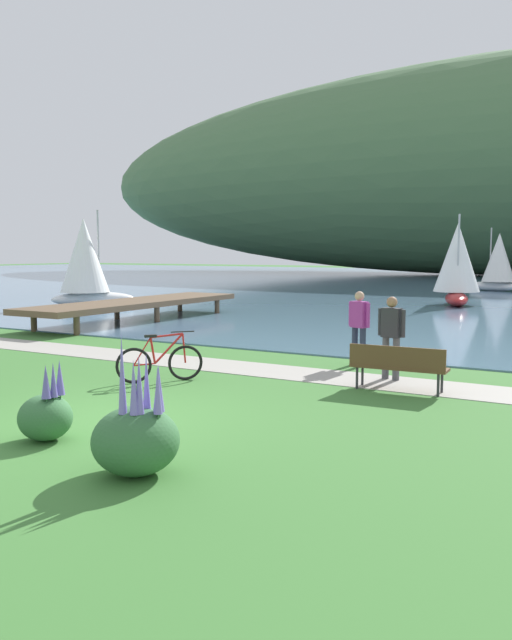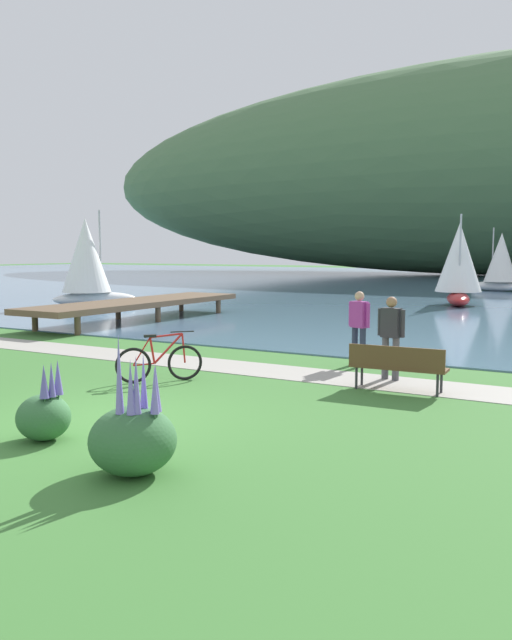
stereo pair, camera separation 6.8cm
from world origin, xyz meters
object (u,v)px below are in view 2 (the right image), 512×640
object	(u,v)px
sailboat_mid_bay	(500,261)
sailboat_toward_hillside	(459,263)
person_on_the_grass	(391,333)
sailboat_nearest_to_shore	(87,261)
park_bench_near_camera	(397,364)
person_at_shoreline	(359,323)
bicycle_leaning_near_bench	(160,362)

from	to	relation	value
sailboat_mid_bay	sailboat_toward_hillside	distance (m)	12.53
person_on_the_grass	sailboat_nearest_to_shore	distance (m)	20.59
park_bench_near_camera	sailboat_mid_bay	world-z (taller)	sailboat_mid_bay
person_at_shoreline	person_on_the_grass	distance (m)	1.78
person_on_the_grass	sailboat_mid_bay	size ratio (longest dim) A/B	0.42
person_at_shoreline	person_on_the_grass	bearing A→B (deg)	-47.62
sailboat_toward_hillside	sailboat_nearest_to_shore	bearing A→B (deg)	-147.60
sailboat_mid_bay	person_at_shoreline	bearing A→B (deg)	-85.80
bicycle_leaning_near_bench	sailboat_toward_hillside	distance (m)	21.88
person_on_the_grass	park_bench_near_camera	bearing A→B (deg)	-64.97
bicycle_leaning_near_bench	sailboat_nearest_to_shore	bearing A→B (deg)	138.73
person_at_shoreline	person_on_the_grass	xyz separation A→B (m)	(1.20, -1.32, 0.00)
park_bench_near_camera	person_on_the_grass	xyz separation A→B (m)	(-0.48, 1.03, 0.46)
sailboat_nearest_to_shore	sailboat_toward_hillside	bearing A→B (deg)	32.40
bicycle_leaning_near_bench	sailboat_mid_bay	size ratio (longest dim) A/B	0.34
park_bench_near_camera	person_on_the_grass	bearing A→B (deg)	115.03
bicycle_leaning_near_bench	sailboat_mid_bay	world-z (taller)	sailboat_mid_bay
person_at_shoreline	sailboat_toward_hillside	size ratio (longest dim) A/B	0.40
bicycle_leaning_near_bench	sailboat_toward_hillside	xyz separation A→B (m)	(0.81, 21.80, 1.67)
bicycle_leaning_near_bench	sailboat_mid_bay	xyz separation A→B (m)	(0.53, 34.32, 1.57)
park_bench_near_camera	person_at_shoreline	xyz separation A→B (m)	(-1.68, 2.34, 0.46)
park_bench_near_camera	sailboat_toward_hillside	xyz separation A→B (m)	(-3.64, 20.33, 1.54)
park_bench_near_camera	person_on_the_grass	world-z (taller)	person_on_the_grass
sailboat_nearest_to_shore	sailboat_toward_hillside	distance (m)	17.63
bicycle_leaning_near_bench	park_bench_near_camera	bearing A→B (deg)	18.31
person_at_shoreline	sailboat_mid_bay	xyz separation A→B (m)	(-2.24, 30.51, 0.99)
park_bench_near_camera	bicycle_leaning_near_bench	distance (m)	4.69
bicycle_leaning_near_bench	sailboat_toward_hillside	world-z (taller)	sailboat_toward_hillside
person_on_the_grass	sailboat_mid_bay	bearing A→B (deg)	96.17
sailboat_nearest_to_shore	person_at_shoreline	bearing A→B (deg)	-26.88
park_bench_near_camera	sailboat_nearest_to_shore	distance (m)	21.54
sailboat_toward_hillside	sailboat_mid_bay	bearing A→B (deg)	91.29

